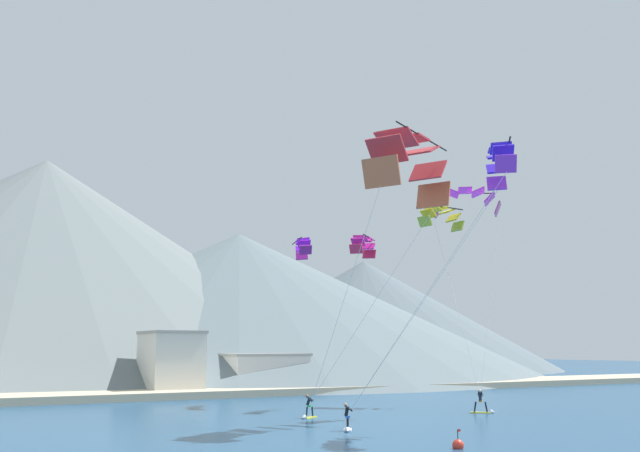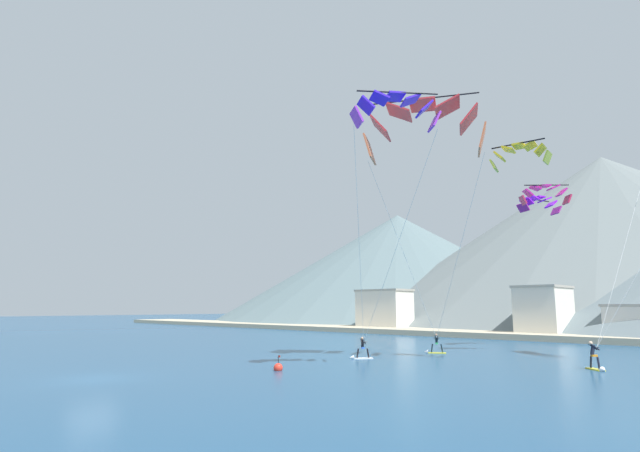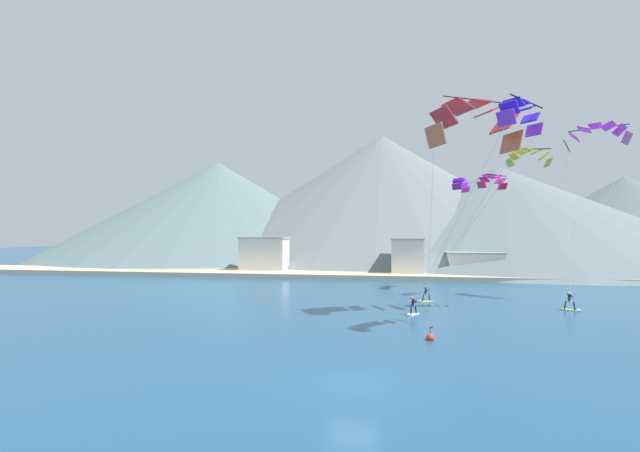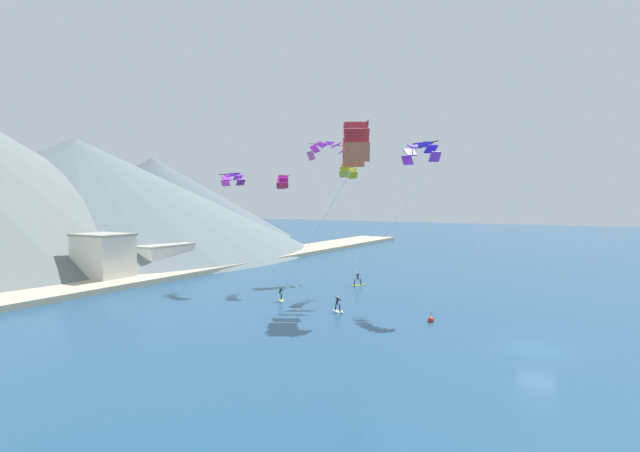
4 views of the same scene
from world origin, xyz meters
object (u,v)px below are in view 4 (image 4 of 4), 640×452
object	(u,v)px
kitesurfer_near_lead	(281,297)
kitesurfer_near_trail	(359,281)
parafoil_kite_near_lead	(355,140)
parafoil_kite_distant_high_outer	(232,178)
kitesurfer_mid_center	(339,308)
parafoil_kite_distant_low_drift	(283,180)
parafoil_kite_mid_center	(420,151)
parafoil_kite_distant_mid_solo	(349,169)
parafoil_kite_near_trail	(329,150)
race_marker_buoy	(431,320)

from	to	relation	value
kitesurfer_near_lead	kitesurfer_near_trail	world-z (taller)	kitesurfer_near_trail
kitesurfer_near_trail	parafoil_kite_near_lead	xyz separation A→B (m)	(-9.13, -3.75, 16.49)
kitesurfer_near_trail	parafoil_kite_distant_high_outer	xyz separation A→B (m)	(-7.71, 13.89, 13.02)
parafoil_kite_near_lead	kitesurfer_mid_center	bearing A→B (deg)	-170.11
parafoil_kite_distant_high_outer	parafoil_kite_distant_low_drift	size ratio (longest dim) A/B	1.25
parafoil_kite_near_lead	kitesurfer_near_lead	bearing A→B (deg)	119.98
kitesurfer_near_lead	parafoil_kite_mid_center	size ratio (longest dim) A/B	0.11
parafoil_kite_near_lead	parafoil_kite_distant_mid_solo	world-z (taller)	parafoil_kite_near_lead
kitesurfer_mid_center	parafoil_kite_mid_center	distance (m)	17.80
parafoil_kite_near_lead	parafoil_kite_distant_low_drift	distance (m)	13.09
kitesurfer_near_trail	parafoil_kite_distant_mid_solo	size ratio (longest dim) A/B	0.44
kitesurfer_near_lead	parafoil_kite_mid_center	world-z (taller)	parafoil_kite_mid_center
kitesurfer_mid_center	parafoil_kite_distant_low_drift	bearing A→B (deg)	53.31
parafoil_kite_near_trail	parafoil_kite_distant_mid_solo	size ratio (longest dim) A/B	4.31
kitesurfer_mid_center	parafoil_kite_distant_mid_solo	xyz separation A→B (m)	(10.95, 4.42, 13.94)
race_marker_buoy	kitesurfer_near_lead	bearing A→B (deg)	87.37
parafoil_kite_near_lead	parafoil_kite_near_trail	size ratio (longest dim) A/B	0.98
parafoil_kite_distant_mid_solo	parafoil_kite_near_lead	bearing A→B (deg)	-147.66
kitesurfer_near_lead	parafoil_kite_near_lead	xyz separation A→B (m)	(3.91, -6.77, 16.58)
kitesurfer_near_lead	race_marker_buoy	world-z (taller)	kitesurfer_near_lead
kitesurfer_near_lead	parafoil_kite_distant_mid_solo	xyz separation A→B (m)	(9.37, -3.31, 13.94)
kitesurfer_near_trail	parafoil_kite_distant_low_drift	distance (m)	15.87
kitesurfer_near_trail	parafoil_kite_distant_low_drift	size ratio (longest dim) A/B	0.47
parafoil_kite_distant_low_drift	kitesurfer_near_lead	bearing A→B (deg)	-147.51
parafoil_kite_mid_center	parafoil_kite_near_trail	bearing A→B (deg)	54.25
parafoil_kite_distant_high_outer	race_marker_buoy	size ratio (longest dim) A/B	4.64
race_marker_buoy	parafoil_kite_distant_mid_solo	bearing A→B (deg)	52.38
parafoil_kite_near_lead	race_marker_buoy	xyz separation A→B (m)	(-4.67, -9.69, -16.87)
parafoil_kite_mid_center	kitesurfer_near_trail	bearing A→B (deg)	54.59
kitesurfer_mid_center	parafoil_kite_near_trail	distance (m)	28.99
parafoil_kite_mid_center	parafoil_kite_distant_low_drift	bearing A→B (deg)	83.45
kitesurfer_near_lead	parafoil_kite_near_trail	size ratio (longest dim) A/B	0.10
kitesurfer_near_lead	parafoil_kite_near_lead	size ratio (longest dim) A/B	0.10
parafoil_kite_near_lead	parafoil_kite_mid_center	bearing A→B (deg)	-72.80
parafoil_kite_mid_center	kitesurfer_near_lead	bearing A→B (deg)	114.12
kitesurfer_near_lead	parafoil_kite_distant_high_outer	world-z (taller)	parafoil_kite_distant_high_outer
kitesurfer_near_lead	parafoil_kite_distant_high_outer	bearing A→B (deg)	63.86
parafoil_kite_distant_mid_solo	parafoil_kite_distant_low_drift	bearing A→B (deg)	99.57
kitesurfer_near_trail	parafoil_kite_near_lead	world-z (taller)	parafoil_kite_near_lead
kitesurfer_near_trail	kitesurfer_mid_center	distance (m)	15.36
parafoil_kite_near_trail	race_marker_buoy	xyz separation A→B (m)	(-19.10, -20.67, -17.63)
kitesurfer_near_trail	parafoil_kite_distant_mid_solo	world-z (taller)	parafoil_kite_distant_mid_solo
parafoil_kite_near_trail	parafoil_kite_distant_high_outer	size ratio (longest dim) A/B	3.72
parafoil_kite_distant_high_outer	parafoil_kite_distant_low_drift	distance (m)	6.37
parafoil_kite_distant_high_outer	kitesurfer_near_trail	bearing A→B (deg)	-60.97
kitesurfer_near_lead	parafoil_kite_near_trail	xyz separation A→B (m)	(18.34, 4.22, 17.34)
kitesurfer_near_trail	parafoil_kite_mid_center	size ratio (longest dim) A/B	0.12
parafoil_kite_near_trail	parafoil_kite_distant_low_drift	distance (m)	11.38
kitesurfer_near_lead	parafoil_kite_distant_low_drift	world-z (taller)	parafoil_kite_distant_low_drift
kitesurfer_near_trail	parafoil_kite_distant_high_outer	bearing A→B (deg)	119.03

